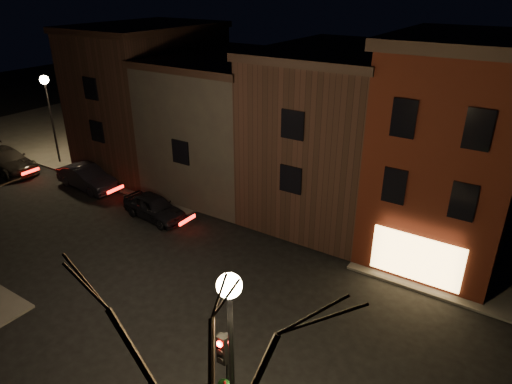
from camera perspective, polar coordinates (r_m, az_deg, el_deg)
ground at (r=21.37m, az=-6.92°, el=-11.68°), size 120.00×120.00×0.00m
sidewalk_far_left at (r=47.19m, az=-10.26°, el=9.01°), size 30.00×30.00×0.12m
corner_building at (r=23.74m, az=23.32°, el=4.99°), size 6.50×8.50×10.50m
row_building_a at (r=26.57m, az=9.80°, el=7.38°), size 7.30×10.30×9.40m
row_building_b at (r=30.17m, az=-3.04°, el=8.83°), size 7.80×10.30×8.40m
row_building_c at (r=34.64m, az=-13.03°, el=11.63°), size 7.30×10.30×9.90m
street_lamp_near at (r=11.43m, az=-3.22°, el=-16.12°), size 0.60×0.60×6.48m
street_lamp_far at (r=36.68m, az=-24.65°, el=10.90°), size 0.60×0.60×6.48m
traffic_signal at (r=13.62m, az=-3.85°, el=-21.60°), size 0.58×0.38×4.05m
parked_car_a at (r=27.18m, az=-12.61°, el=-1.83°), size 4.38×2.12×1.44m
parked_car_b at (r=32.33m, az=-20.36°, el=1.69°), size 4.84×1.96×1.56m
parked_car_c at (r=37.82m, az=-28.74°, el=3.49°), size 5.82×2.73×1.64m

